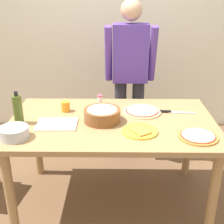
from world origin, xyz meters
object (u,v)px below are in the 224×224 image
at_px(person_cook, 130,72).
at_px(plate_with_slice, 140,131).
at_px(olive_oil_bottle, 18,109).
at_px(chef_knife, 173,112).
at_px(pizza_cooked_on_tray, 198,136).
at_px(pizza_raw_on_board, 142,111).
at_px(cup_orange, 66,106).
at_px(mixing_bowl_steel, 14,133).
at_px(salt_shaker, 100,101).
at_px(dining_table, 112,131).
at_px(cutting_board_white, 57,124).
at_px(popcorn_bowl, 102,114).

distance_m(person_cook, plate_with_slice, 0.97).
bearing_deg(olive_oil_bottle, chef_knife, 10.21).
bearing_deg(olive_oil_bottle, pizza_cooked_on_tray, -9.34).
xyz_separation_m(pizza_raw_on_board, chef_knife, (0.26, -0.01, -0.00)).
xyz_separation_m(plate_with_slice, cup_orange, (-0.59, 0.38, 0.03)).
distance_m(plate_with_slice, cup_orange, 0.70).
bearing_deg(pizza_raw_on_board, mixing_bowl_steel, -153.09).
xyz_separation_m(pizza_raw_on_board, salt_shaker, (-0.35, 0.12, 0.04)).
distance_m(dining_table, mixing_bowl_steel, 0.74).
xyz_separation_m(mixing_bowl_steel, cutting_board_white, (0.25, 0.21, -0.03)).
distance_m(person_cook, chef_knife, 0.71).
bearing_deg(cup_orange, pizza_raw_on_board, -1.27).
bearing_deg(person_cook, chef_knife, -60.78).
relative_size(pizza_cooked_on_tray, mixing_bowl_steel, 1.37).
bearing_deg(cutting_board_white, popcorn_bowl, 11.98).
relative_size(pizza_raw_on_board, pizza_cooked_on_tray, 1.14).
relative_size(dining_table, olive_oil_bottle, 6.25).
distance_m(pizza_raw_on_board, plate_with_slice, 0.37).
bearing_deg(dining_table, person_cook, 77.48).
xyz_separation_m(dining_table, olive_oil_bottle, (-0.70, -0.06, 0.20)).
xyz_separation_m(popcorn_bowl, cutting_board_white, (-0.34, -0.07, -0.06)).
bearing_deg(salt_shaker, chef_knife, -11.76).
bearing_deg(popcorn_bowl, plate_with_slice, -33.37).
bearing_deg(pizza_raw_on_board, cup_orange, 178.73).
height_order(pizza_raw_on_board, olive_oil_bottle, olive_oil_bottle).
xyz_separation_m(dining_table, salt_shaker, (-0.11, 0.29, 0.14)).
height_order(person_cook, chef_knife, person_cook).
bearing_deg(person_cook, olive_oil_bottle, -136.89).
bearing_deg(plate_with_slice, mixing_bowl_steel, -173.45).
distance_m(dining_table, cup_orange, 0.45).
bearing_deg(pizza_raw_on_board, chef_knife, -1.71).
height_order(popcorn_bowl, cup_orange, popcorn_bowl).
bearing_deg(cup_orange, mixing_bowl_steel, -120.28).
bearing_deg(dining_table, cutting_board_white, -168.10).
xyz_separation_m(dining_table, cutting_board_white, (-0.41, -0.09, 0.10)).
distance_m(person_cook, cutting_board_white, 1.04).
xyz_separation_m(plate_with_slice, salt_shaker, (-0.31, 0.48, 0.04)).
relative_size(plate_with_slice, chef_knife, 0.89).
relative_size(mixing_bowl_steel, chef_knife, 0.69).
bearing_deg(pizza_raw_on_board, person_cook, 97.61).
bearing_deg(cutting_board_white, pizza_cooked_on_tray, -10.41).
xyz_separation_m(popcorn_bowl, mixing_bowl_steel, (-0.59, -0.28, -0.02)).
xyz_separation_m(pizza_raw_on_board, popcorn_bowl, (-0.32, -0.18, 0.05)).
relative_size(plate_with_slice, cup_orange, 3.06).
height_order(pizza_cooked_on_tray, chef_knife, pizza_cooked_on_tray).
distance_m(dining_table, person_cook, 0.82).
height_order(olive_oil_bottle, chef_knife, olive_oil_bottle).
bearing_deg(plate_with_slice, chef_knife, 49.93).
height_order(plate_with_slice, salt_shaker, salt_shaker).
bearing_deg(pizza_raw_on_board, plate_with_slice, -96.91).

